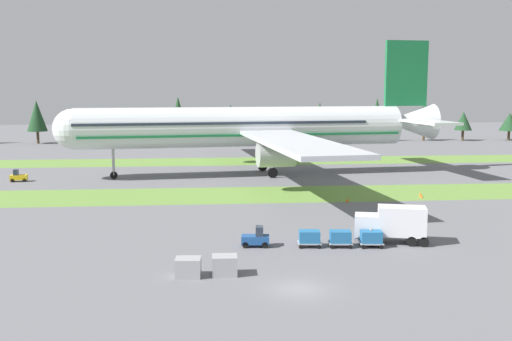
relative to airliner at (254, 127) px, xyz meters
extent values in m
plane|color=slate|center=(-1.47, -57.59, -8.27)|extent=(400.00, 400.00, 0.00)
cube|color=olive|center=(-1.47, -18.88, -8.27)|extent=(320.00, 12.66, 0.01)
cube|color=olive|center=(-1.47, 18.44, -8.27)|extent=(320.00, 12.66, 0.01)
cylinder|color=silver|center=(-2.03, -0.22, -0.02)|extent=(55.47, 12.74, 6.74)
sphere|color=silver|center=(-29.39, -3.25, -0.02)|extent=(6.60, 6.60, 6.60)
cone|color=silver|center=(28.01, 3.09, 0.49)|extent=(10.05, 7.39, 6.40)
cube|color=#19703D|center=(-2.03, -0.22, -1.20)|extent=(54.15, 12.73, 0.36)
cube|color=#283342|center=(-5.37, -0.59, 0.82)|extent=(48.80, 12.07, 0.44)
cube|color=silver|center=(3.70, -21.56, -0.69)|extent=(12.73, 37.67, 0.61)
cylinder|color=#A3A3A8|center=(1.79, -16.20, -2.91)|extent=(5.75, 4.27, 3.71)
cube|color=silver|center=(-1.09, 21.85, -0.69)|extent=(12.73, 37.67, 0.61)
cylinder|color=#A3A3A8|center=(-1.78, 16.20, -2.91)|extent=(5.75, 4.27, 3.71)
cube|color=silver|center=(28.30, -5.66, 0.99)|extent=(6.33, 13.89, 0.42)
cube|color=silver|center=(26.38, 11.70, 0.99)|extent=(6.33, 13.89, 0.42)
cube|color=#19703D|center=(27.34, 3.02, 9.08)|extent=(7.89, 1.59, 11.45)
cylinder|color=#A3A3A8|center=(-23.39, -2.58, -4.35)|extent=(0.44, 0.44, 6.64)
cylinder|color=black|center=(-23.39, -2.58, -7.67)|extent=(1.24, 0.55, 1.20)
cylinder|color=#A3A3A8|center=(2.75, -3.76, -4.23)|extent=(0.44, 0.44, 6.39)
cylinder|color=black|center=(2.75, -3.76, -7.42)|extent=(1.76, 0.78, 1.70)
cylinder|color=#A3A3A8|center=(1.86, 4.27, -4.23)|extent=(0.44, 0.44, 6.39)
cylinder|color=black|center=(1.86, 4.27, -7.42)|extent=(1.76, 0.78, 1.70)
cube|color=#1E4C8E|center=(-3.74, -45.69, -7.59)|extent=(2.72, 1.55, 0.77)
cube|color=#283342|center=(-3.36, -45.73, -6.75)|extent=(0.80, 1.16, 0.90)
cylinder|color=black|center=(-4.70, -46.15, -7.97)|extent=(0.62, 0.26, 0.60)
cylinder|color=black|center=(-4.60, -45.06, -7.97)|extent=(0.62, 0.26, 0.60)
cylinder|color=black|center=(-2.89, -46.33, -7.97)|extent=(0.62, 0.26, 0.60)
cylinder|color=black|center=(-2.79, -45.24, -7.97)|extent=(0.62, 0.26, 0.60)
cube|color=#A3A3A8|center=(1.33, -46.20, -7.87)|extent=(2.34, 1.71, 0.10)
cube|color=#23669E|center=(1.33, -46.20, -7.27)|extent=(2.06, 1.50, 1.10)
cylinder|color=black|center=(0.43, -46.80, -8.07)|extent=(0.41, 0.16, 0.40)
cylinder|color=black|center=(0.57, -45.43, -8.07)|extent=(0.41, 0.16, 0.40)
cylinder|color=black|center=(2.09, -46.97, -8.07)|extent=(0.41, 0.16, 0.40)
cylinder|color=black|center=(2.23, -45.59, -8.07)|extent=(0.41, 0.16, 0.40)
cube|color=#A3A3A8|center=(4.22, -46.48, -7.87)|extent=(2.34, 1.71, 0.10)
cube|color=#23669E|center=(4.22, -46.48, -7.27)|extent=(2.06, 1.50, 1.10)
cylinder|color=black|center=(3.32, -47.09, -8.07)|extent=(0.41, 0.16, 0.40)
cylinder|color=black|center=(3.45, -45.71, -8.07)|extent=(0.41, 0.16, 0.40)
cylinder|color=black|center=(4.98, -47.25, -8.07)|extent=(0.41, 0.16, 0.40)
cylinder|color=black|center=(5.12, -45.88, -8.07)|extent=(0.41, 0.16, 0.40)
cube|color=#A3A3A8|center=(7.10, -46.77, -7.87)|extent=(2.34, 1.71, 0.10)
cube|color=#23669E|center=(7.10, -46.77, -7.27)|extent=(2.06, 1.50, 1.10)
cylinder|color=black|center=(6.20, -47.37, -8.07)|extent=(0.41, 0.16, 0.40)
cylinder|color=black|center=(6.34, -46.00, -8.07)|extent=(0.41, 0.16, 0.40)
cylinder|color=black|center=(7.87, -47.54, -8.07)|extent=(0.41, 0.16, 0.40)
cylinder|color=black|center=(8.00, -46.17, -8.07)|extent=(0.41, 0.16, 0.40)
cube|color=silver|center=(7.15, -44.77, -6.69)|extent=(2.73, 2.80, 2.20)
cube|color=#283342|center=(6.13, -44.49, -6.25)|extent=(0.62, 2.02, 0.97)
cube|color=silver|center=(10.38, -45.65, -6.09)|extent=(4.95, 3.41, 2.80)
cylinder|color=black|center=(6.68, -45.67, -7.79)|extent=(1.01, 0.54, 0.96)
cylinder|color=black|center=(7.21, -43.75, -7.79)|extent=(1.01, 0.54, 0.96)
cylinder|color=black|center=(10.99, -46.86, -7.79)|extent=(1.01, 0.54, 0.96)
cylinder|color=black|center=(11.52, -44.93, -7.79)|extent=(1.01, 0.54, 0.96)
cylinder|color=black|center=(12.07, -47.15, -7.79)|extent=(1.01, 0.54, 0.96)
cylinder|color=black|center=(12.60, -45.22, -7.79)|extent=(1.01, 0.54, 0.96)
cube|color=yellow|center=(-38.04, -4.20, -7.59)|extent=(2.73, 1.58, 0.77)
cube|color=#283342|center=(-38.43, -4.24, -6.75)|extent=(0.82, 1.16, 0.90)
cylinder|color=black|center=(-37.20, -3.55, -7.97)|extent=(0.62, 0.26, 0.60)
cylinder|color=black|center=(-37.08, -4.65, -7.97)|extent=(0.62, 0.26, 0.60)
cylinder|color=black|center=(-39.01, -3.75, -7.97)|extent=(0.62, 0.26, 0.60)
cylinder|color=black|center=(-38.89, -4.85, -7.97)|extent=(0.62, 0.26, 0.60)
cylinder|color=black|center=(7.03, -46.51, -7.85)|extent=(0.18, 0.18, 0.85)
cylinder|color=black|center=(7.23, -46.60, -7.85)|extent=(0.18, 0.18, 0.85)
cylinder|color=orange|center=(7.13, -46.56, -7.11)|extent=(0.36, 0.36, 0.62)
sphere|color=tan|center=(7.13, -46.56, -6.65)|extent=(0.24, 0.24, 0.24)
cylinder|color=orange|center=(6.92, -46.47, -7.14)|extent=(0.10, 0.10, 0.58)
cylinder|color=orange|center=(7.34, -46.64, -7.14)|extent=(0.10, 0.10, 0.58)
cube|color=#A3A3A8|center=(-9.80, -53.99, -7.51)|extent=(2.10, 1.73, 1.52)
cube|color=#A3A3A8|center=(-6.91, -53.81, -7.48)|extent=(2.04, 1.66, 1.58)
cone|color=orange|center=(10.13, -25.24, -8.00)|extent=(0.44, 0.44, 0.55)
cone|color=orange|center=(21.22, -21.93, -8.01)|extent=(0.44, 0.44, 0.52)
cone|color=orange|center=(20.85, -23.38, -8.04)|extent=(0.44, 0.44, 0.45)
cylinder|color=#4C3823|center=(-52.95, 61.01, -6.62)|extent=(0.70, 0.70, 3.30)
cone|color=#1E4223|center=(-52.95, 61.01, -0.88)|extent=(5.26, 5.26, 8.18)
cylinder|color=#4C3823|center=(-41.52, 59.95, -6.46)|extent=(0.70, 0.70, 3.62)
cone|color=#1E4223|center=(-41.52, 59.95, -1.78)|extent=(6.22, 6.22, 5.75)
cylinder|color=#4C3823|center=(-29.80, 56.15, -6.92)|extent=(0.70, 0.70, 2.71)
cone|color=#1E4223|center=(-29.80, 56.15, -2.25)|extent=(4.92, 4.92, 6.63)
cylinder|color=#4C3823|center=(-15.39, 56.48, -6.37)|extent=(0.70, 0.70, 3.80)
cone|color=#1E4223|center=(-15.39, 56.48, -0.14)|extent=(4.72, 4.72, 8.65)
cylinder|color=#4C3823|center=(-1.46, 58.64, -6.40)|extent=(0.70, 0.70, 3.75)
cone|color=#1E4223|center=(-1.46, 58.64, -1.26)|extent=(5.98, 5.98, 6.52)
cylinder|color=#4C3823|center=(12.53, 59.56, -6.92)|extent=(0.70, 0.70, 2.71)
cone|color=#1E4223|center=(12.53, 59.56, -2.16)|extent=(4.67, 4.67, 6.82)
cylinder|color=#4C3823|center=(23.24, 60.29, -6.69)|extent=(0.70, 0.70, 3.17)
cone|color=#1E4223|center=(23.24, 60.29, -1.32)|extent=(4.23, 4.23, 7.57)
cylinder|color=#4C3823|center=(39.09, 59.39, -6.50)|extent=(0.70, 0.70, 3.55)
cone|color=#1E4223|center=(39.09, 59.39, -0.54)|extent=(4.33, 4.33, 8.35)
cylinder|color=#4C3823|center=(53.09, 60.48, -6.33)|extent=(0.70, 0.70, 3.88)
cone|color=#1E4223|center=(53.09, 60.48, -0.86)|extent=(5.04, 5.04, 7.07)
cylinder|color=#4C3823|center=(64.08, 59.53, -6.79)|extent=(0.70, 0.70, 2.97)
cone|color=#1E4223|center=(64.08, 59.53, -2.73)|extent=(4.87, 4.87, 5.15)
cylinder|color=#4C3823|center=(77.41, 59.03, -6.90)|extent=(0.70, 0.70, 2.75)
cone|color=#1E4223|center=(77.41, 59.03, -3.01)|extent=(5.63, 5.63, 5.01)
camera|label=1|loc=(-8.32, -98.90, 6.62)|focal=40.92mm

